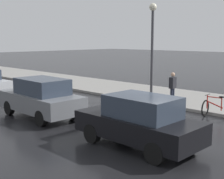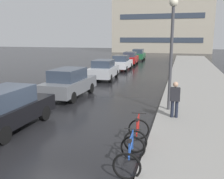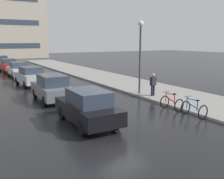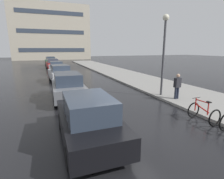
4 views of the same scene
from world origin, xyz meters
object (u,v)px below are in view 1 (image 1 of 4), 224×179
(pedestrian, at_px, (173,87))
(streetlamp, at_px, (152,38))
(car_black, at_px, (139,121))
(car_grey, at_px, (41,98))
(bicycle_second, at_px, (217,109))

(pedestrian, height_order, streetlamp, streetlamp)
(car_black, relative_size, car_grey, 0.96)
(car_black, bearing_deg, car_grey, 89.71)
(bicycle_second, distance_m, streetlamp, 5.17)
(bicycle_second, relative_size, streetlamp, 0.22)
(bicycle_second, xyz_separation_m, car_grey, (-5.10, 5.68, 0.45))
(streetlamp, bearing_deg, pedestrian, -75.72)
(car_grey, bearing_deg, car_black, -90.29)
(car_grey, height_order, streetlamp, streetlamp)
(bicycle_second, distance_m, car_grey, 7.65)
(bicycle_second, bearing_deg, car_grey, 131.92)
(bicycle_second, relative_size, car_black, 0.28)
(car_black, relative_size, pedestrian, 2.47)
(car_black, distance_m, pedestrian, 6.82)
(bicycle_second, height_order, car_black, car_black)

